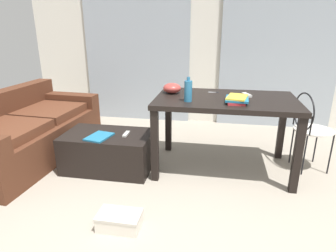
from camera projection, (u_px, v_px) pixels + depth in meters
The scene contains 15 objects.
ground_plane at pixel (190, 177), 3.06m from camera, with size 7.53×7.53×0.00m, color gray.
wall_back at pixel (206, 43), 4.48m from camera, with size 5.61×0.10×2.50m, color silver.
curtains at pixel (205, 55), 4.46m from camera, with size 3.84×0.03×2.15m.
couch at pixel (25, 133), 3.45m from camera, with size 1.03×1.94×0.77m.
coffee_table at pixel (109, 151), 3.19m from camera, with size 0.93×0.57×0.41m.
craft_table at pixel (225, 107), 3.04m from camera, with size 1.44×0.88×0.80m.
wire_chair at pixel (309, 123), 3.08m from camera, with size 0.41×0.43×0.86m.
bottle_near at pixel (188, 91), 2.83m from camera, with size 0.08×0.08×0.24m.
bowl at pixel (172, 88), 3.20m from camera, with size 0.20×0.20×0.11m, color #9E3833.
book_stack at pixel (237, 99), 2.82m from camera, with size 0.23×0.31×0.06m.
tv_remote_on_table at pixel (247, 95), 3.08m from camera, with size 0.05×0.15×0.02m, color #B7B7B2.
scissors at pixel (215, 92), 3.25m from camera, with size 0.12×0.04×0.00m.
tv_remote_primary at pixel (126, 134), 3.10m from camera, with size 0.04×0.15×0.02m, color #B7B7B2.
magazine at pixel (99, 137), 3.02m from camera, with size 0.20×0.28×0.02m, color #1E668C.
shoebox at pixel (119, 220), 2.28m from camera, with size 0.34×0.21×0.13m.
Camera 1 is at (0.25, -1.55, 1.51)m, focal length 31.25 mm.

